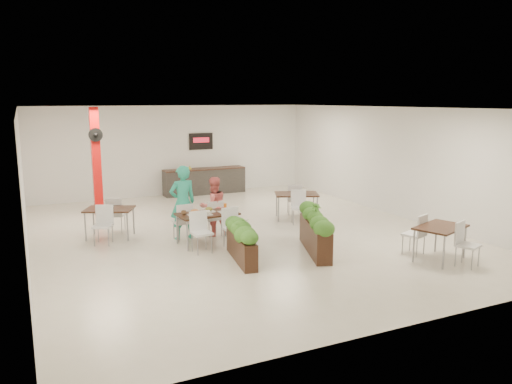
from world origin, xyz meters
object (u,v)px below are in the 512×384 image
at_px(main_table, 207,218).
at_px(planter_left, 241,238).
at_px(diner_woman, 213,206).
at_px(side_table_c, 440,232).
at_px(side_table_b, 297,197).
at_px(planter_right, 315,230).
at_px(diner_man, 183,203).
at_px(service_counter, 204,180).
at_px(side_table_a, 110,213).
at_px(red_column, 96,160).

height_order(main_table, planter_left, planter_left).
xyz_separation_m(diner_woman, side_table_c, (3.69, -3.95, -0.13)).
distance_m(side_table_b, side_table_c, 4.69).
xyz_separation_m(side_table_b, side_table_c, (0.90, -4.60, -0.01)).
distance_m(planter_left, planter_right, 1.77).
relative_size(diner_man, side_table_b, 1.11).
height_order(service_counter, side_table_a, service_counter).
bearing_deg(planter_left, red_column, 110.10).
bearing_deg(red_column, planter_right, -56.75).
relative_size(diner_woman, side_table_b, 0.91).
bearing_deg(diner_woman, side_table_c, 129.11).
xyz_separation_m(diner_man, planter_right, (2.38, -2.31, -0.40)).
bearing_deg(main_table, diner_man, 120.79).
relative_size(diner_woman, planter_left, 0.85).
relative_size(planter_left, side_table_b, 1.07).
distance_m(red_column, service_counter, 4.56).
bearing_deg(main_table, planter_right, -39.62).
bearing_deg(main_table, side_table_a, 142.59).
height_order(diner_man, side_table_c, diner_man).
bearing_deg(side_table_a, planter_right, -13.84).
height_order(red_column, side_table_a, red_column).
height_order(service_counter, main_table, service_counter).
bearing_deg(diner_woman, side_table_b, -170.88).
bearing_deg(diner_woman, service_counter, -110.95).
xyz_separation_m(service_counter, planter_right, (-0.10, -7.81, 0.02)).
height_order(main_table, planter_right, planter_right).
bearing_deg(side_table_b, service_counter, 125.72).
distance_m(red_column, planter_left, 6.30).
bearing_deg(side_table_a, diner_man, -3.90).
relative_size(side_table_a, side_table_c, 0.99).
relative_size(red_column, diner_man, 1.74).
height_order(red_column, planter_left, red_column).
relative_size(main_table, planter_left, 0.96).
xyz_separation_m(red_column, side_table_b, (5.10, -2.99, -1.01)).
relative_size(red_column, planter_left, 1.81).
relative_size(side_table_a, side_table_b, 1.00).
bearing_deg(side_table_b, diner_man, -146.83).
xyz_separation_m(main_table, side_table_c, (4.10, -3.30, -0.01)).
distance_m(planter_right, side_table_c, 2.68).
distance_m(main_table, side_table_a, 2.53).
height_order(red_column, service_counter, red_column).
distance_m(planter_left, side_table_b, 4.10).
height_order(planter_left, side_table_b, planter_left).
height_order(service_counter, planter_left, service_counter).
height_order(red_column, planter_right, red_column).
distance_m(diner_woman, side_table_c, 5.41).
height_order(planter_left, planter_right, planter_right).
relative_size(planter_right, side_table_c, 1.22).
distance_m(service_counter, side_table_b, 4.98).
bearing_deg(red_column, planter_left, -69.90).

